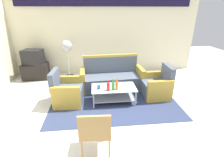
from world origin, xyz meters
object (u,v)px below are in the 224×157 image
armchair_left (67,92)px  armchair_right (156,86)px  couch (112,78)px  coffee_table (114,92)px  television (33,57)px  bottle_orange (117,85)px  bottle_green (113,86)px  tv_stand (36,71)px  wicker_chair (95,130)px  cup (99,87)px  pedestal_fan (67,48)px  bottle_red (108,87)px

armchair_left → armchair_right: (2.34, 0.10, 0.00)m
couch → coffee_table: size_ratio=1.67×
armchair_left → television: (-1.30, 1.75, 0.47)m
bottle_orange → bottle_green: bearing=-172.4°
tv_stand → television: television is taller
armchair_left → wicker_chair: 1.87m
bottle_orange → cup: 0.44m
couch → wicker_chair: couch is taller
couch → armchair_right: size_ratio=2.15×
bottle_green → cup: (-0.34, 0.09, -0.06)m
coffee_table → wicker_chair: size_ratio=1.31×
tv_stand → bottle_green: bearing=-39.1°
tv_stand → armchair_right: bearing=-24.3°
bottle_green → wicker_chair: 1.57m
armchair_left → bottle_orange: armchair_left is taller
bottle_orange → pedestal_fan: (-1.41, 2.01, 0.48)m
bottle_green → television: 3.14m
bottle_green → television: television is taller
bottle_green → cup: size_ratio=3.00×
armchair_left → bottle_green: 1.18m
pedestal_fan → armchair_right: bearing=-33.7°
bottle_red → bottle_orange: (0.21, 0.02, 0.02)m
television → couch: bearing=167.9°
cup → wicker_chair: bearing=-93.8°
wicker_chair → armchair_left: bearing=114.3°
couch → bottle_red: size_ratio=7.09×
armchair_left → tv_stand: 2.18m
bottle_orange → couch: bearing=91.2°
bottle_orange → bottle_green: size_ratio=1.04×
bottle_orange → tv_stand: size_ratio=0.39×
tv_stand → wicker_chair: 4.01m
couch → tv_stand: couch is taller
bottle_red → cup: (-0.22, 0.10, -0.05)m
bottle_orange → wicker_chair: 1.61m
armchair_left → bottle_orange: size_ratio=2.72×
coffee_table → wicker_chair: bearing=-106.2°
cup → tv_stand: bearing=137.9°
coffee_table → television: size_ratio=1.64×
armchair_right → bottle_red: size_ratio=3.29×
television → bottle_green: bearing=151.3°
bottle_orange → armchair_right: bearing=15.7°
bottle_orange → bottle_green: (-0.09, -0.01, -0.00)m
wicker_chair → pedestal_fan: bearing=106.7°
armchair_left → bottle_green: armchair_left is taller
bottle_green → armchair_right: bearing=15.2°
armchair_right → tv_stand: (-3.64, 1.64, -0.03)m
couch → cup: 0.95m
couch → armchair_left: size_ratio=2.15×
bottle_orange → television: size_ratio=0.47×
television → armchair_left: bearing=137.0°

